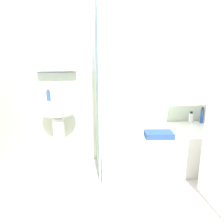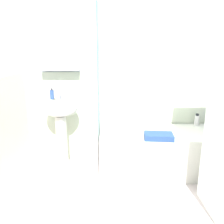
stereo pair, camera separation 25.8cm
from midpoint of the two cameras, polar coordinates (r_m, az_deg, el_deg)
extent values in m
cube|color=silver|center=(2.28, 10.66, -25.35)|extent=(4.80, 5.60, 0.04)
cube|color=white|center=(2.99, 4.57, 10.22)|extent=(3.60, 0.05, 2.40)
cube|color=silver|center=(3.07, 4.45, -1.08)|extent=(3.60, 0.02, 1.20)
cube|color=silver|center=(2.87, -16.91, 15.56)|extent=(0.48, 0.12, 0.56)
cylinder|color=silver|center=(2.94, -15.68, -7.77)|extent=(0.14, 0.14, 0.68)
ellipsoid|color=silver|center=(2.80, -16.30, 0.53)|extent=(0.44, 0.34, 0.20)
cylinder|color=silver|center=(2.87, -16.17, 3.44)|extent=(0.03, 0.03, 0.05)
cylinder|color=silver|center=(2.81, -16.41, 4.34)|extent=(0.02, 0.10, 0.02)
sphere|color=silver|center=(2.86, -16.29, 5.11)|extent=(0.03, 0.03, 0.03)
cylinder|color=#335195|center=(2.86, -18.38, 3.89)|extent=(0.05, 0.05, 0.11)
sphere|color=#2D242E|center=(2.85, -18.50, 5.26)|extent=(0.02, 0.02, 0.02)
cube|color=white|center=(2.93, 10.44, -9.29)|extent=(1.62, 0.65, 0.51)
cube|color=white|center=(2.33, -6.53, 3.85)|extent=(0.01, 0.13, 2.00)
cube|color=teal|center=(2.45, -6.55, 4.42)|extent=(0.01, 0.13, 2.00)
cube|color=white|center=(2.58, -6.56, 4.94)|extent=(0.01, 0.13, 2.00)
cube|color=#307877|center=(2.71, -6.58, 5.42)|extent=(0.01, 0.13, 2.00)
cube|color=white|center=(2.84, -6.59, 5.85)|extent=(0.01, 0.13, 2.00)
cylinder|color=#CE4E6A|center=(3.32, 21.14, -1.07)|extent=(0.06, 0.06, 0.15)
cylinder|color=#222A28|center=(3.29, 21.28, 0.39)|extent=(0.04, 0.04, 0.02)
cylinder|color=#294DA3|center=(3.23, 19.83, -0.98)|extent=(0.05, 0.05, 0.20)
cylinder|color=#2A2C1F|center=(3.20, 20.00, 0.91)|extent=(0.03, 0.03, 0.02)
cylinder|color=white|center=(3.19, 17.27, -1.51)|extent=(0.06, 0.06, 0.13)
cylinder|color=black|center=(3.17, 17.38, -0.14)|extent=(0.04, 0.04, 0.02)
cube|color=#2B4983|center=(2.58, 9.06, -5.70)|extent=(0.33, 0.23, 0.06)
camera|label=1|loc=(0.13, -92.86, -0.76)|focal=35.95mm
camera|label=2|loc=(0.13, 87.14, 0.76)|focal=35.95mm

